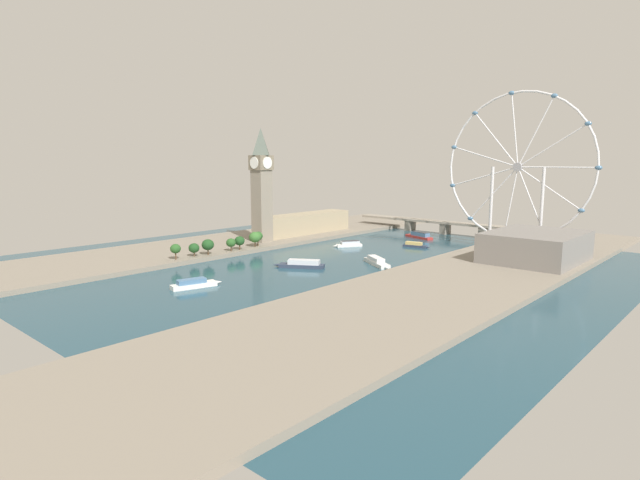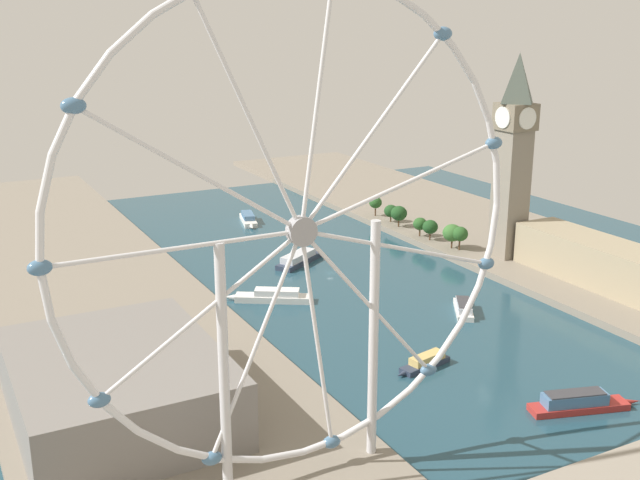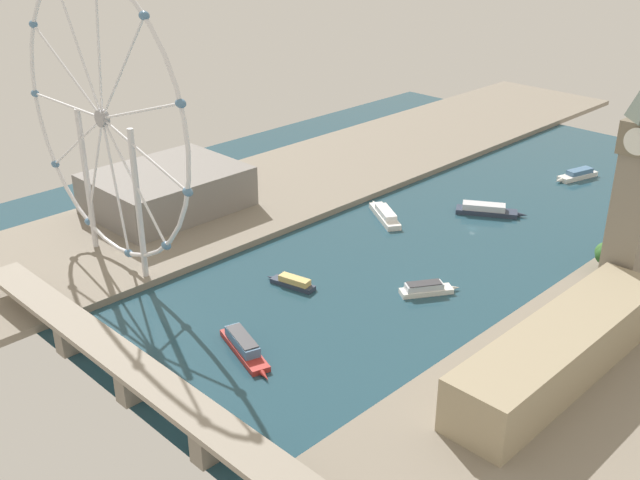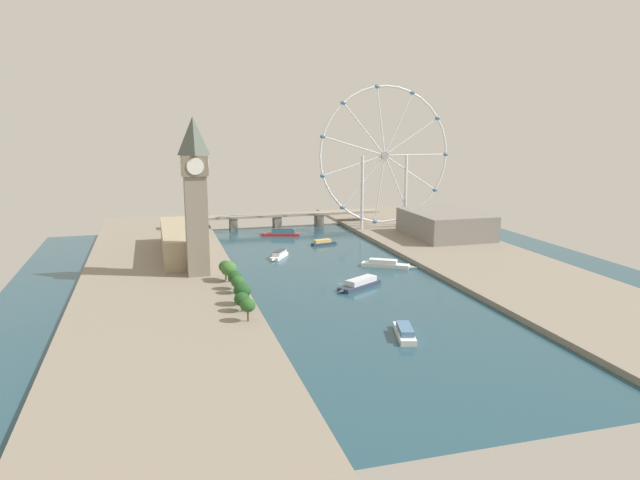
{
  "view_description": "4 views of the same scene",
  "coord_description": "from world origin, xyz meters",
  "px_view_note": "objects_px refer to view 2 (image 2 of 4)",
  "views": [
    {
      "loc": [
        233.96,
        -257.35,
        69.75
      ],
      "look_at": [
        -11.2,
        16.94,
        12.26
      ],
      "focal_mm": 28.92,
      "sensor_mm": 36.0,
      "label": 1
    },
    {
      "loc": [
        157.05,
        287.41,
        110.76
      ],
      "look_at": [
        13.62,
        16.29,
        21.44
      ],
      "focal_mm": 43.63,
      "sensor_mm": 36.0,
      "label": 2
    },
    {
      "loc": [
        -176.04,
        278.38,
        143.85
      ],
      "look_at": [
        18.99,
        82.64,
        15.03
      ],
      "focal_mm": 42.08,
      "sensor_mm": 36.0,
      "label": 3
    },
    {
      "loc": [
        -104.56,
        -323.91,
        92.39
      ],
      "look_at": [
        6.79,
        67.58,
        10.4
      ],
      "focal_mm": 33.31,
      "sensor_mm": 36.0,
      "label": 4
    }
  ],
  "objects_px": {
    "tour_boat_0": "(425,362)",
    "tour_boat_4": "(272,296)",
    "tour_boat_3": "(578,403)",
    "ferris_wheel": "(301,235)",
    "tour_boat_5": "(463,307)",
    "tour_boat_1": "(300,259)",
    "parliament_block": "(622,270)",
    "riverside_hall": "(117,386)",
    "clock_tower": "(513,154)",
    "tour_boat_2": "(248,219)"
  },
  "relations": [
    {
      "from": "ferris_wheel",
      "to": "tour_boat_3",
      "type": "height_order",
      "value": "ferris_wheel"
    },
    {
      "from": "tour_boat_5",
      "to": "tour_boat_3",
      "type": "bearing_deg",
      "value": -161.01
    },
    {
      "from": "parliament_block",
      "to": "tour_boat_4",
      "type": "bearing_deg",
      "value": -26.26
    },
    {
      "from": "riverside_hall",
      "to": "tour_boat_1",
      "type": "distance_m",
      "value": 156.07
    },
    {
      "from": "clock_tower",
      "to": "parliament_block",
      "type": "height_order",
      "value": "clock_tower"
    },
    {
      "from": "ferris_wheel",
      "to": "tour_boat_1",
      "type": "distance_m",
      "value": 185.68
    },
    {
      "from": "tour_boat_0",
      "to": "tour_boat_5",
      "type": "xyz_separation_m",
      "value": [
        -41.5,
        -33.13,
        0.23
      ]
    },
    {
      "from": "tour_boat_0",
      "to": "tour_boat_4",
      "type": "distance_m",
      "value": 80.78
    },
    {
      "from": "tour_boat_0",
      "to": "tour_boat_4",
      "type": "xyz_separation_m",
      "value": [
        18.71,
        -78.58,
        0.3
      ]
    },
    {
      "from": "tour_boat_5",
      "to": "riverside_hall",
      "type": "bearing_deg",
      "value": 132.8
    },
    {
      "from": "clock_tower",
      "to": "parliament_block",
      "type": "xyz_separation_m",
      "value": [
        -8.34,
        58.9,
        -38.67
      ]
    },
    {
      "from": "tour_boat_3",
      "to": "tour_boat_4",
      "type": "xyz_separation_m",
      "value": [
        41.43,
        -122.87,
        -0.31
      ]
    },
    {
      "from": "riverside_hall",
      "to": "tour_boat_1",
      "type": "bearing_deg",
      "value": -135.16
    },
    {
      "from": "tour_boat_1",
      "to": "tour_boat_4",
      "type": "bearing_deg",
      "value": -160.71
    },
    {
      "from": "ferris_wheel",
      "to": "tour_boat_0",
      "type": "relative_size",
      "value": 5.23
    },
    {
      "from": "tour_boat_2",
      "to": "tour_boat_4",
      "type": "relative_size",
      "value": 0.89
    },
    {
      "from": "tour_boat_1",
      "to": "tour_boat_4",
      "type": "xyz_separation_m",
      "value": [
        31.76,
        39.44,
        -0.13
      ]
    },
    {
      "from": "parliament_block",
      "to": "tour_boat_4",
      "type": "xyz_separation_m",
      "value": [
        126.09,
        -62.19,
        -9.93
      ]
    },
    {
      "from": "ferris_wheel",
      "to": "tour_boat_0",
      "type": "distance_m",
      "value": 97.29
    },
    {
      "from": "parliament_block",
      "to": "tour_boat_3",
      "type": "relative_size",
      "value": 2.98
    },
    {
      "from": "parliament_block",
      "to": "ferris_wheel",
      "type": "relative_size",
      "value": 0.86
    },
    {
      "from": "parliament_block",
      "to": "ferris_wheel",
      "type": "xyz_separation_m",
      "value": [
        171.61,
        55.74,
        51.33
      ]
    },
    {
      "from": "tour_boat_0",
      "to": "tour_boat_1",
      "type": "distance_m",
      "value": 118.74
    },
    {
      "from": "tour_boat_0",
      "to": "tour_boat_5",
      "type": "relative_size",
      "value": 0.99
    },
    {
      "from": "clock_tower",
      "to": "ferris_wheel",
      "type": "bearing_deg",
      "value": 35.07
    },
    {
      "from": "tour_boat_0",
      "to": "tour_boat_3",
      "type": "bearing_deg",
      "value": 104.88
    },
    {
      "from": "clock_tower",
      "to": "tour_boat_2",
      "type": "xyz_separation_m",
      "value": [
        78.71,
        -120.98,
        -48.59
      ]
    },
    {
      "from": "tour_boat_4",
      "to": "parliament_block",
      "type": "bearing_deg",
      "value": -174.41
    },
    {
      "from": "ferris_wheel",
      "to": "tour_boat_5",
      "type": "distance_m",
      "value": 142.11
    },
    {
      "from": "ferris_wheel",
      "to": "riverside_hall",
      "type": "bearing_deg",
      "value": -55.15
    },
    {
      "from": "riverside_hall",
      "to": "tour_boat_5",
      "type": "xyz_separation_m",
      "value": [
        -138.86,
        -24.92,
        -10.64
      ]
    },
    {
      "from": "parliament_block",
      "to": "tour_boat_0",
      "type": "distance_m",
      "value": 109.1
    },
    {
      "from": "clock_tower",
      "to": "tour_boat_5",
      "type": "bearing_deg",
      "value": 36.23
    },
    {
      "from": "clock_tower",
      "to": "tour_boat_0",
      "type": "relative_size",
      "value": 4.07
    },
    {
      "from": "ferris_wheel",
      "to": "parliament_block",
      "type": "bearing_deg",
      "value": -162.01
    },
    {
      "from": "tour_boat_3",
      "to": "tour_boat_4",
      "type": "distance_m",
      "value": 129.67
    },
    {
      "from": "ferris_wheel",
      "to": "tour_boat_4",
      "type": "xyz_separation_m",
      "value": [
        -45.53,
        -117.94,
        -61.26
      ]
    },
    {
      "from": "riverside_hall",
      "to": "tour_boat_4",
      "type": "bearing_deg",
      "value": -138.18
    },
    {
      "from": "tour_boat_4",
      "to": "tour_boat_5",
      "type": "distance_m",
      "value": 75.44
    },
    {
      "from": "parliament_block",
      "to": "tour_boat_5",
      "type": "bearing_deg",
      "value": -14.26
    },
    {
      "from": "ferris_wheel",
      "to": "tour_boat_1",
      "type": "height_order",
      "value": "ferris_wheel"
    },
    {
      "from": "tour_boat_1",
      "to": "tour_boat_5",
      "type": "height_order",
      "value": "tour_boat_1"
    },
    {
      "from": "tour_boat_0",
      "to": "tour_boat_1",
      "type": "bearing_deg",
      "value": -108.58
    },
    {
      "from": "riverside_hall",
      "to": "tour_boat_5",
      "type": "distance_m",
      "value": 141.48
    },
    {
      "from": "tour_boat_5",
      "to": "parliament_block",
      "type": "bearing_deg",
      "value": -71.63
    },
    {
      "from": "ferris_wheel",
      "to": "tour_boat_5",
      "type": "bearing_deg",
      "value": -145.57
    },
    {
      "from": "parliament_block",
      "to": "tour_boat_1",
      "type": "xyz_separation_m",
      "value": [
        94.32,
        -101.63,
        -9.8
      ]
    },
    {
      "from": "tour_boat_1",
      "to": "tour_boat_3",
      "type": "xyz_separation_m",
      "value": [
        -9.66,
        162.31,
        0.18
      ]
    },
    {
      "from": "ferris_wheel",
      "to": "tour_boat_2",
      "type": "distance_m",
      "value": 257.73
    },
    {
      "from": "parliament_block",
      "to": "tour_boat_1",
      "type": "distance_m",
      "value": 139.0
    }
  ]
}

